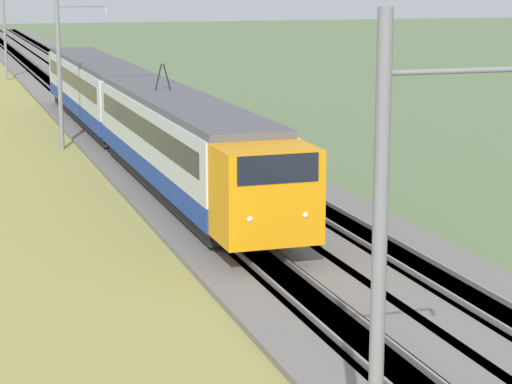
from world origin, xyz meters
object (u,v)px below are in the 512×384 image
Objects in this scene: passenger_train at (131,108)px; catenary_mast_far at (5,29)px; catenary_mast_mid at (60,68)px; catenary_mast_near at (383,281)px.

passenger_train is 40.16m from catenary_mast_far.
passenger_train is 5.30× the size of catenary_mast_mid.
catenary_mast_far is (37.33, 0.00, 0.21)m from catenary_mast_mid.
catenary_mast_far reaches higher than catenary_mast_mid.
catenary_mast_mid is at bearing -180.00° from catenary_mast_far.
catenary_mast_mid is at bearing 0.00° from catenary_mast_near.
catenary_mast_near reaches higher than passenger_train.
catenary_mast_far is (74.66, 0.00, 0.22)m from catenary_mast_near.
catenary_mast_mid is 37.33m from catenary_mast_far.
catenary_mast_near is 0.95× the size of catenary_mast_far.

